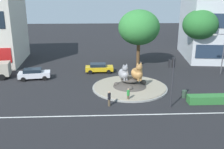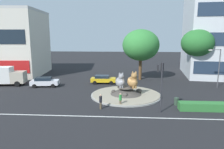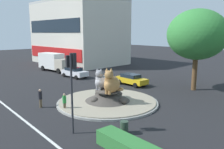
{
  "view_description": "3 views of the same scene",
  "coord_description": "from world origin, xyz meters",
  "px_view_note": "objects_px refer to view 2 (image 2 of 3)",
  "views": [
    {
      "loc": [
        -3.85,
        -31.63,
        11.72
      ],
      "look_at": [
        -2.39,
        -1.11,
        2.25
      ],
      "focal_mm": 41.36,
      "sensor_mm": 36.0,
      "label": 1
    },
    {
      "loc": [
        -0.12,
        -28.33,
        8.34
      ],
      "look_at": [
        -2.01,
        0.61,
        2.89
      ],
      "focal_mm": 33.54,
      "sensor_mm": 36.0,
      "label": 2
    },
    {
      "loc": [
        16.69,
        -13.71,
        6.78
      ],
      "look_at": [
        -0.3,
        0.82,
        2.69
      ],
      "focal_mm": 36.86,
      "sensor_mm": 36.0,
      "label": 3
    }
  ],
  "objects_px": {
    "traffic_light_mast": "(161,76)",
    "pedestrian_black_shirt": "(101,101)",
    "hatchback_near_shophouse": "(45,82)",
    "delivery_box_truck": "(2,76)",
    "broadleaf_tree_behind_island": "(141,45)",
    "streetlight_arm": "(218,65)",
    "sedan_on_far_lane": "(103,79)",
    "litter_bin": "(176,101)",
    "cat_statue_grey": "(120,81)",
    "cat_statue_tabby": "(133,81)",
    "pedestrian_green_shirt": "(120,99)",
    "second_tree_near_tower": "(197,43)"
  },
  "relations": [
    {
      "from": "broadleaf_tree_behind_island",
      "to": "cat_statue_tabby",
      "type": "bearing_deg",
      "value": -98.81
    },
    {
      "from": "second_tree_near_tower",
      "to": "delivery_box_truck",
      "type": "bearing_deg",
      "value": -169.57
    },
    {
      "from": "second_tree_near_tower",
      "to": "hatchback_near_shophouse",
      "type": "distance_m",
      "value": 27.81
    },
    {
      "from": "cat_statue_tabby",
      "to": "streetlight_arm",
      "type": "relative_size",
      "value": 0.43
    },
    {
      "from": "traffic_light_mast",
      "to": "broadleaf_tree_behind_island",
      "type": "xyz_separation_m",
      "value": [
        -1.03,
        17.22,
        2.54
      ]
    },
    {
      "from": "cat_statue_grey",
      "to": "sedan_on_far_lane",
      "type": "xyz_separation_m",
      "value": [
        -3.21,
        7.45,
        -1.3
      ]
    },
    {
      "from": "litter_bin",
      "to": "pedestrian_black_shirt",
      "type": "bearing_deg",
      "value": -167.62
    },
    {
      "from": "sedan_on_far_lane",
      "to": "litter_bin",
      "type": "height_order",
      "value": "sedan_on_far_lane"
    },
    {
      "from": "delivery_box_truck",
      "to": "litter_bin",
      "type": "distance_m",
      "value": 28.24
    },
    {
      "from": "sedan_on_far_lane",
      "to": "hatchback_near_shophouse",
      "type": "height_order",
      "value": "hatchback_near_shophouse"
    },
    {
      "from": "pedestrian_green_shirt",
      "to": "delivery_box_truck",
      "type": "distance_m",
      "value": 22.16
    },
    {
      "from": "cat_statue_grey",
      "to": "streetlight_arm",
      "type": "bearing_deg",
      "value": 91.19
    },
    {
      "from": "sedan_on_far_lane",
      "to": "broadleaf_tree_behind_island",
      "type": "bearing_deg",
      "value": 28.02
    },
    {
      "from": "sedan_on_far_lane",
      "to": "hatchback_near_shophouse",
      "type": "xyz_separation_m",
      "value": [
        -9.38,
        -2.92,
        0.05
      ]
    },
    {
      "from": "pedestrian_green_shirt",
      "to": "litter_bin",
      "type": "bearing_deg",
      "value": 21.97
    },
    {
      "from": "traffic_light_mast",
      "to": "pedestrian_green_shirt",
      "type": "distance_m",
      "value": 5.69
    },
    {
      "from": "pedestrian_green_shirt",
      "to": "delivery_box_truck",
      "type": "height_order",
      "value": "delivery_box_truck"
    },
    {
      "from": "broadleaf_tree_behind_island",
      "to": "streetlight_arm",
      "type": "height_order",
      "value": "broadleaf_tree_behind_island"
    },
    {
      "from": "streetlight_arm",
      "to": "litter_bin",
      "type": "height_order",
      "value": "streetlight_arm"
    },
    {
      "from": "hatchback_near_shophouse",
      "to": "delivery_box_truck",
      "type": "height_order",
      "value": "delivery_box_truck"
    },
    {
      "from": "sedan_on_far_lane",
      "to": "delivery_box_truck",
      "type": "bearing_deg",
      "value": -172.77
    },
    {
      "from": "traffic_light_mast",
      "to": "pedestrian_black_shirt",
      "type": "relative_size",
      "value": 3.16
    },
    {
      "from": "broadleaf_tree_behind_island",
      "to": "delivery_box_truck",
      "type": "height_order",
      "value": "broadleaf_tree_behind_island"
    },
    {
      "from": "pedestrian_green_shirt",
      "to": "litter_bin",
      "type": "height_order",
      "value": "pedestrian_green_shirt"
    },
    {
      "from": "cat_statue_tabby",
      "to": "broadleaf_tree_behind_island",
      "type": "relative_size",
      "value": 0.29
    },
    {
      "from": "cat_statue_tabby",
      "to": "streetlight_arm",
      "type": "distance_m",
      "value": 15.04
    },
    {
      "from": "traffic_light_mast",
      "to": "litter_bin",
      "type": "height_order",
      "value": "traffic_light_mast"
    },
    {
      "from": "cat_statue_grey",
      "to": "sedan_on_far_lane",
      "type": "relative_size",
      "value": 0.56
    },
    {
      "from": "cat_statue_grey",
      "to": "hatchback_near_shophouse",
      "type": "distance_m",
      "value": 13.44
    },
    {
      "from": "cat_statue_tabby",
      "to": "litter_bin",
      "type": "bearing_deg",
      "value": 37.01
    },
    {
      "from": "cat_statue_tabby",
      "to": "pedestrian_black_shirt",
      "type": "xyz_separation_m",
      "value": [
        -3.82,
        -5.27,
        -1.23
      ]
    },
    {
      "from": "cat_statue_tabby",
      "to": "streetlight_arm",
      "type": "bearing_deg",
      "value": 93.1
    },
    {
      "from": "cat_statue_tabby",
      "to": "litter_bin",
      "type": "xyz_separation_m",
      "value": [
        5.19,
        -3.29,
        -1.7
      ]
    },
    {
      "from": "traffic_light_mast",
      "to": "sedan_on_far_lane",
      "type": "distance_m",
      "value": 15.84
    },
    {
      "from": "second_tree_near_tower",
      "to": "hatchback_near_shophouse",
      "type": "relative_size",
      "value": 2.03
    },
    {
      "from": "pedestrian_black_shirt",
      "to": "streetlight_arm",
      "type": "bearing_deg",
      "value": -157.82
    },
    {
      "from": "cat_statue_grey",
      "to": "litter_bin",
      "type": "bearing_deg",
      "value": 43.78
    },
    {
      "from": "pedestrian_green_shirt",
      "to": "streetlight_arm",
      "type": "bearing_deg",
      "value": 48.95
    },
    {
      "from": "broadleaf_tree_behind_island",
      "to": "streetlight_arm",
      "type": "relative_size",
      "value": 1.52
    },
    {
      "from": "cat_statue_tabby",
      "to": "pedestrian_black_shirt",
      "type": "distance_m",
      "value": 6.62
    },
    {
      "from": "second_tree_near_tower",
      "to": "sedan_on_far_lane",
      "type": "bearing_deg",
      "value": -167.79
    },
    {
      "from": "traffic_light_mast",
      "to": "delivery_box_truck",
      "type": "height_order",
      "value": "traffic_light_mast"
    },
    {
      "from": "cat_statue_tabby",
      "to": "broadleaf_tree_behind_island",
      "type": "distance_m",
      "value": 12.37
    },
    {
      "from": "second_tree_near_tower",
      "to": "traffic_light_mast",
      "type": "bearing_deg",
      "value": -118.28
    },
    {
      "from": "cat_statue_grey",
      "to": "pedestrian_green_shirt",
      "type": "xyz_separation_m",
      "value": [
        0.14,
        -4.24,
        -1.24
      ]
    },
    {
      "from": "second_tree_near_tower",
      "to": "cat_statue_tabby",
      "type": "bearing_deg",
      "value": -136.69
    },
    {
      "from": "streetlight_arm",
      "to": "litter_bin",
      "type": "xyz_separation_m",
      "value": [
        -8.51,
        -9.31,
        -3.18
      ]
    },
    {
      "from": "streetlight_arm",
      "to": "sedan_on_far_lane",
      "type": "relative_size",
      "value": 1.43
    },
    {
      "from": "second_tree_near_tower",
      "to": "pedestrian_black_shirt",
      "type": "distance_m",
      "value": 23.69
    },
    {
      "from": "sedan_on_far_lane",
      "to": "second_tree_near_tower",
      "type": "bearing_deg",
      "value": 10.81
    }
  ]
}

